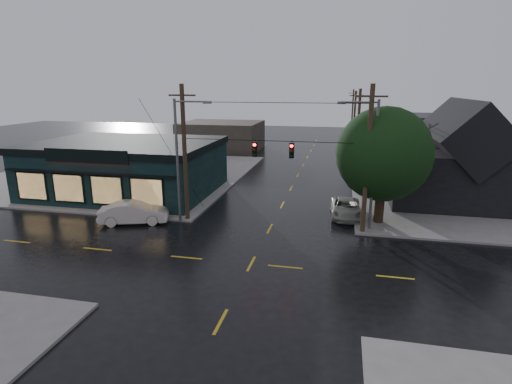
% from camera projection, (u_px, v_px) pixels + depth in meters
% --- Properties ---
extents(ground_plane, '(160.00, 160.00, 0.00)m').
position_uv_depth(ground_plane, '(251.00, 264.00, 23.20)').
color(ground_plane, black).
extents(sidewalk_nw, '(28.00, 28.00, 0.15)m').
position_uv_depth(sidewalk_nw, '(122.00, 174.00, 46.16)').
color(sidewalk_nw, slate).
rests_on(sidewalk_nw, ground).
extents(sidewalk_ne, '(28.00, 28.00, 0.15)m').
position_uv_depth(sidewalk_ne, '(503.00, 193.00, 37.94)').
color(sidewalk_ne, slate).
rests_on(sidewalk_ne, ground).
extents(pizza_shop, '(16.30, 12.34, 4.90)m').
position_uv_depth(pizza_shop, '(128.00, 167.00, 37.83)').
color(pizza_shop, black).
rests_on(pizza_shop, ground).
extents(ne_building, '(12.60, 11.60, 8.75)m').
position_uv_depth(ne_building, '(461.00, 151.00, 35.00)').
color(ne_building, black).
rests_on(ne_building, ground).
extents(corner_tree, '(6.80, 6.80, 8.52)m').
position_uv_depth(corner_tree, '(384.00, 154.00, 28.55)').
color(corner_tree, black).
rests_on(corner_tree, ground).
extents(utility_pole_nw, '(2.00, 0.32, 10.15)m').
position_uv_depth(utility_pole_nw, '(188.00, 220.00, 30.67)').
color(utility_pole_nw, black).
rests_on(utility_pole_nw, ground).
extents(utility_pole_ne, '(2.00, 0.32, 10.15)m').
position_uv_depth(utility_pole_ne, '(362.00, 233.00, 28.00)').
color(utility_pole_ne, black).
rests_on(utility_pole_ne, ground).
extents(utility_pole_far_a, '(2.00, 0.32, 9.65)m').
position_uv_depth(utility_pole_far_a, '(355.00, 171.00, 48.28)').
color(utility_pole_far_a, black).
rests_on(utility_pole_far_a, ground).
extents(utility_pole_far_b, '(2.00, 0.32, 9.15)m').
position_uv_depth(utility_pole_far_b, '(353.00, 147.00, 67.15)').
color(utility_pole_far_b, black).
rests_on(utility_pole_far_b, ground).
extents(utility_pole_far_c, '(2.00, 0.32, 9.15)m').
position_uv_depth(utility_pole_far_c, '(351.00, 133.00, 86.02)').
color(utility_pole_far_c, black).
rests_on(utility_pole_far_c, ground).
extents(span_signal_assembly, '(13.00, 0.48, 1.23)m').
position_uv_depth(span_signal_assembly, '(273.00, 150.00, 27.83)').
color(span_signal_assembly, black).
rests_on(span_signal_assembly, ground).
extents(streetlight_nw, '(5.40, 0.30, 9.15)m').
position_uv_depth(streetlight_nw, '(181.00, 223.00, 30.07)').
color(streetlight_nw, slate).
rests_on(streetlight_nw, ground).
extents(streetlight_ne, '(5.40, 0.30, 9.15)m').
position_uv_depth(streetlight_ne, '(369.00, 230.00, 28.56)').
color(streetlight_ne, slate).
rests_on(streetlight_ne, ground).
extents(bg_building_west, '(12.00, 10.00, 4.40)m').
position_uv_depth(bg_building_west, '(222.00, 136.00, 63.24)').
color(bg_building_west, '#362E27').
rests_on(bg_building_west, ground).
extents(bg_building_east, '(14.00, 12.00, 5.60)m').
position_uv_depth(bg_building_east, '(417.00, 133.00, 61.64)').
color(bg_building_east, '#25252A').
rests_on(bg_building_east, ground).
extents(sedan_cream, '(5.30, 3.29, 1.65)m').
position_uv_depth(sedan_cream, '(134.00, 213.00, 29.79)').
color(sedan_cream, beige).
rests_on(sedan_cream, ground).
extents(suv_silver, '(2.56, 5.07, 1.37)m').
position_uv_depth(suv_silver, '(346.00, 208.00, 31.34)').
color(suv_silver, gray).
rests_on(suv_silver, ground).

